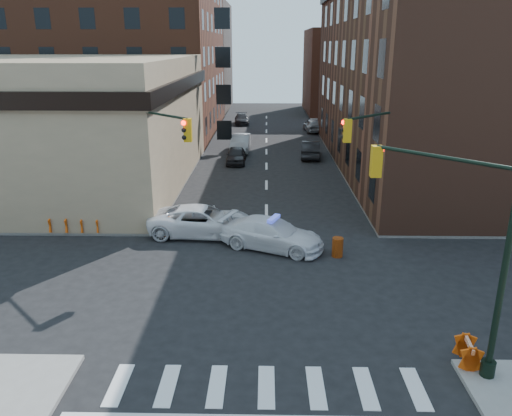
{
  "coord_description": "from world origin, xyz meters",
  "views": [
    {
      "loc": [
        -0.06,
        -19.44,
        9.85
      ],
      "look_at": [
        -0.53,
        3.85,
        2.2
      ],
      "focal_mm": 35.0,
      "sensor_mm": 36.0,
      "label": 1
    }
  ],
  "objects_px": {
    "police_car": "(272,234)",
    "barricade_nw_a": "(91,225)",
    "barrel_road": "(337,247)",
    "barrel_bank": "(164,226)",
    "pickup": "(203,221)",
    "parked_car_wnear": "(236,155)",
    "parked_car_wfar": "(241,143)",
    "pedestrian_b": "(92,213)",
    "parked_car_enear": "(311,149)",
    "pedestrian_a": "(141,199)",
    "barricade_se_a": "(468,352)"
  },
  "relations": [
    {
      "from": "police_car",
      "to": "barrel_bank",
      "type": "bearing_deg",
      "value": 97.16
    },
    {
      "from": "parked_car_wfar",
      "to": "barricade_se_a",
      "type": "distance_m",
      "value": 34.94
    },
    {
      "from": "parked_car_wfar",
      "to": "barrel_bank",
      "type": "xyz_separation_m",
      "value": [
        -3.0,
        -22.48,
        -0.26
      ]
    },
    {
      "from": "police_car",
      "to": "pickup",
      "type": "height_order",
      "value": "pickup"
    },
    {
      "from": "pickup",
      "to": "parked_car_wnear",
      "type": "relative_size",
      "value": 1.43
    },
    {
      "from": "barrel_road",
      "to": "parked_car_wnear",
      "type": "bearing_deg",
      "value": 106.93
    },
    {
      "from": "pedestrian_b",
      "to": "barricade_nw_a",
      "type": "height_order",
      "value": "pedestrian_b"
    },
    {
      "from": "pedestrian_b",
      "to": "police_car",
      "type": "bearing_deg",
      "value": -18.63
    },
    {
      "from": "police_car",
      "to": "parked_car_wnear",
      "type": "relative_size",
      "value": 1.31
    },
    {
      "from": "police_car",
      "to": "barrel_bank",
      "type": "xyz_separation_m",
      "value": [
        -5.77,
        1.57,
        -0.21
      ]
    },
    {
      "from": "pedestrian_b",
      "to": "barrel_bank",
      "type": "distance_m",
      "value": 4.32
    },
    {
      "from": "parked_car_wfar",
      "to": "barricade_nw_a",
      "type": "relative_size",
      "value": 4.47
    },
    {
      "from": "parked_car_wnear",
      "to": "parked_car_wfar",
      "type": "height_order",
      "value": "parked_car_wfar"
    },
    {
      "from": "pedestrian_b",
      "to": "barricade_se_a",
      "type": "height_order",
      "value": "pedestrian_b"
    },
    {
      "from": "parked_car_wnear",
      "to": "barrel_bank",
      "type": "xyz_separation_m",
      "value": [
        -2.85,
        -17.53,
        -0.13
      ]
    },
    {
      "from": "pedestrian_a",
      "to": "barrel_road",
      "type": "xyz_separation_m",
      "value": [
        10.91,
        -5.71,
        -0.59
      ]
    },
    {
      "from": "parked_car_wfar",
      "to": "barrel_road",
      "type": "xyz_separation_m",
      "value": [
        5.96,
        -25.03,
        -0.35
      ]
    },
    {
      "from": "barrel_road",
      "to": "police_car",
      "type": "bearing_deg",
      "value": 163.0
    },
    {
      "from": "pedestrian_b",
      "to": "barricade_nw_a",
      "type": "distance_m",
      "value": 0.97
    },
    {
      "from": "police_car",
      "to": "parked_car_wnear",
      "type": "height_order",
      "value": "police_car"
    },
    {
      "from": "police_car",
      "to": "barrel_bank",
      "type": "relative_size",
      "value": 4.72
    },
    {
      "from": "pedestrian_a",
      "to": "barricade_se_a",
      "type": "relative_size",
      "value": 1.74
    },
    {
      "from": "parked_car_wfar",
      "to": "barricade_nw_a",
      "type": "height_order",
      "value": "parked_car_wfar"
    },
    {
      "from": "barrel_road",
      "to": "barrel_bank",
      "type": "xyz_separation_m",
      "value": [
        -8.96,
        2.54,
        0.08
      ]
    },
    {
      "from": "pedestrian_b",
      "to": "barrel_road",
      "type": "height_order",
      "value": "pedestrian_b"
    },
    {
      "from": "barrel_road",
      "to": "barrel_bank",
      "type": "height_order",
      "value": "barrel_bank"
    },
    {
      "from": "pickup",
      "to": "police_car",
      "type": "bearing_deg",
      "value": -111.74
    },
    {
      "from": "police_car",
      "to": "barricade_nw_a",
      "type": "relative_size",
      "value": 4.73
    },
    {
      "from": "parked_car_enear",
      "to": "pedestrian_a",
      "type": "relative_size",
      "value": 2.54
    },
    {
      "from": "barrel_road",
      "to": "barricade_nw_a",
      "type": "height_order",
      "value": "barricade_nw_a"
    },
    {
      "from": "parked_car_enear",
      "to": "pedestrian_b",
      "type": "height_order",
      "value": "pedestrian_b"
    },
    {
      "from": "parked_car_wfar",
      "to": "barrel_bank",
      "type": "bearing_deg",
      "value": -96.0
    },
    {
      "from": "parked_car_enear",
      "to": "barrel_bank",
      "type": "bearing_deg",
      "value": 69.78
    },
    {
      "from": "parked_car_enear",
      "to": "barricade_se_a",
      "type": "relative_size",
      "value": 4.41
    },
    {
      "from": "pedestrian_b",
      "to": "barricade_se_a",
      "type": "bearing_deg",
      "value": -41.69
    },
    {
      "from": "barricade_nw_a",
      "to": "pickup",
      "type": "bearing_deg",
      "value": -1.07
    },
    {
      "from": "pedestrian_a",
      "to": "barricade_nw_a",
      "type": "height_order",
      "value": "pedestrian_a"
    },
    {
      "from": "barricade_se_a",
      "to": "parked_car_wfar",
      "type": "bearing_deg",
      "value": 21.37
    },
    {
      "from": "parked_car_wnear",
      "to": "barrel_road",
      "type": "height_order",
      "value": "parked_car_wnear"
    },
    {
      "from": "pickup",
      "to": "parked_car_wfar",
      "type": "xyz_separation_m",
      "value": [
        0.93,
        22.28,
        0.02
      ]
    },
    {
      "from": "police_car",
      "to": "barrel_road",
      "type": "relative_size",
      "value": 5.53
    },
    {
      "from": "parked_car_wnear",
      "to": "parked_car_enear",
      "type": "xyz_separation_m",
      "value": [
        6.69,
        2.39,
        0.08
      ]
    },
    {
      "from": "parked_car_wfar",
      "to": "parked_car_enear",
      "type": "height_order",
      "value": "parked_car_wfar"
    },
    {
      "from": "pickup",
      "to": "parked_car_wnear",
      "type": "xyz_separation_m",
      "value": [
        0.78,
        17.33,
        -0.11
      ]
    },
    {
      "from": "pickup",
      "to": "parked_car_wfar",
      "type": "distance_m",
      "value": 22.3
    },
    {
      "from": "parked_car_wfar",
      "to": "pedestrian_b",
      "type": "xyz_separation_m",
      "value": [
        -7.19,
        -21.53,
        0.15
      ]
    },
    {
      "from": "barricade_nw_a",
      "to": "barricade_se_a",
      "type": "bearing_deg",
      "value": -37.65
    },
    {
      "from": "barrel_bank",
      "to": "barricade_nw_a",
      "type": "relative_size",
      "value": 1.0
    },
    {
      "from": "pedestrian_a",
      "to": "barricade_se_a",
      "type": "height_order",
      "value": "pedestrian_a"
    },
    {
      "from": "pedestrian_b",
      "to": "barrel_road",
      "type": "relative_size",
      "value": 1.72
    }
  ]
}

